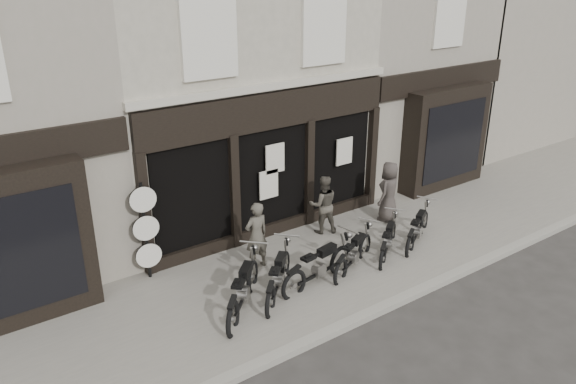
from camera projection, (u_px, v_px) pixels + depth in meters
ground_plane at (345, 284)px, 12.78m from camera, size 90.00×90.00×0.00m
pavement at (321, 266)px, 13.43m from camera, size 30.00×4.20×0.12m
kerb at (384, 307)px, 11.81m from camera, size 30.00×0.25×0.13m
central_building at (211, 67)px, 15.71m from camera, size 7.30×6.22×8.34m
neighbour_right at (377, 50)px, 19.10m from camera, size 5.60×6.73×8.34m
filler_right at (516, 32)px, 23.55m from camera, size 11.00×6.00×8.20m
motorcycle_0 at (243, 293)px, 11.62m from camera, size 1.87×1.84×1.13m
motorcycle_1 at (278, 280)px, 12.16m from camera, size 1.77×1.69×1.05m
motorcycle_2 at (319, 269)px, 12.56m from camera, size 2.27×0.71×1.09m
motorcycle_3 at (354, 256)px, 13.20m from camera, size 1.93×1.13×0.99m
motorcycle_4 at (388, 243)px, 13.84m from camera, size 1.74×1.35×0.96m
motorcycle_5 at (417, 231)px, 14.41m from camera, size 1.91×1.24×1.00m
man_left at (256, 235)px, 12.97m from camera, size 0.61×0.41×1.64m
man_centre at (323, 204)px, 14.71m from camera, size 0.95×0.86×1.58m
man_right at (389, 191)px, 15.42m from camera, size 0.96×0.79×1.68m
advert_sign_post at (146, 236)px, 12.44m from camera, size 0.59×0.38×2.42m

